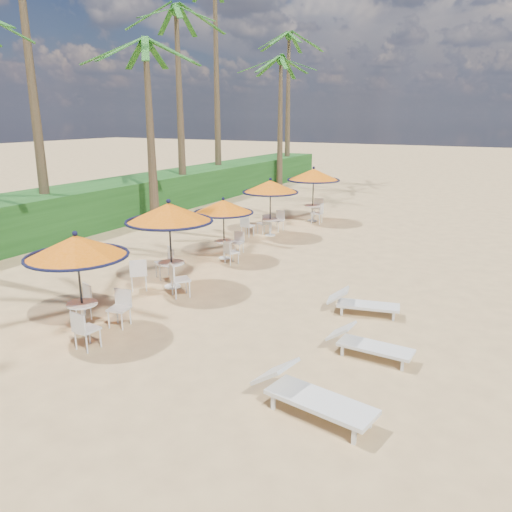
{
  "coord_description": "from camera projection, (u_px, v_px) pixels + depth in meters",
  "views": [
    {
      "loc": [
        3.59,
        -7.74,
        4.82
      ],
      "look_at": [
        -2.48,
        3.56,
        1.2
      ],
      "focal_mm": 35.0,
      "sensor_mm": 36.0,
      "label": 1
    }
  ],
  "objects": [
    {
      "name": "lounger_mid",
      "position": [
        367.0,
        343.0,
        10.28
      ],
      "size": [
        1.79,
        0.63,
        0.63
      ],
      "rotation": [
        0.0,
        0.0,
        -0.05
      ],
      "color": "silver",
      "rests_on": "ground"
    },
    {
      "name": "station_0",
      "position": [
        80.0,
        259.0,
        11.11
      ],
      "size": [
        2.29,
        2.29,
        2.39
      ],
      "color": "black",
      "rests_on": "ground"
    },
    {
      "name": "station_2",
      "position": [
        225.0,
        212.0,
        17.03
      ],
      "size": [
        2.07,
        2.07,
        2.15
      ],
      "color": "black",
      "rests_on": "ground"
    },
    {
      "name": "station_3",
      "position": [
        269.0,
        193.0,
        20.37
      ],
      "size": [
        2.3,
        2.37,
        2.4
      ],
      "color": "black",
      "rests_on": "ground"
    },
    {
      "name": "lounger_far",
      "position": [
        361.0,
        303.0,
        12.49
      ],
      "size": [
        1.85,
        0.92,
        0.64
      ],
      "rotation": [
        0.0,
        0.0,
        0.21
      ],
      "color": "silver",
      "rests_on": "ground"
    },
    {
      "name": "station_4",
      "position": [
        314.0,
        180.0,
        23.15
      ],
      "size": [
        2.46,
        2.46,
        2.56
      ],
      "color": "black",
      "rests_on": "ground"
    },
    {
      "name": "palm_6",
      "position": [
        281.0,
        69.0,
        32.94
      ],
      "size": [
        5.0,
        5.0,
        8.56
      ],
      "color": "brown",
      "rests_on": "ground"
    },
    {
      "name": "scrub_hedge",
      "position": [
        132.0,
        197.0,
        24.74
      ],
      "size": [
        3.0,
        40.0,
        1.8
      ],
      "primitive_type": "cube",
      "color": "#194716",
      "rests_on": "ground"
    },
    {
      "name": "palm_4",
      "position": [
        177.0,
        23.0,
        24.48
      ],
      "size": [
        5.0,
        5.0,
        10.03
      ],
      "color": "brown",
      "rests_on": "ground"
    },
    {
      "name": "palm_7",
      "position": [
        289.0,
        46.0,
        36.14
      ],
      "size": [
        5.0,
        5.0,
        10.6
      ],
      "color": "brown",
      "rests_on": "ground"
    },
    {
      "name": "station_1",
      "position": [
        168.0,
        224.0,
        14.03
      ],
      "size": [
        2.48,
        2.48,
        2.59
      ],
      "color": "black",
      "rests_on": "ground"
    },
    {
      "name": "ground",
      "position": [
        282.0,
        378.0,
        9.51
      ],
      "size": [
        160.0,
        160.0,
        0.0
      ],
      "primitive_type": "plane",
      "color": "tan",
      "rests_on": "ground"
    },
    {
      "name": "lounger_near",
      "position": [
        309.0,
        394.0,
        8.29
      ],
      "size": [
        2.24,
        1.03,
        0.77
      ],
      "rotation": [
        0.0,
        0.0,
        -0.17
      ],
      "color": "silver",
      "rests_on": "ground"
    },
    {
      "name": "palm_3",
      "position": [
        146.0,
        57.0,
        19.94
      ],
      "size": [
        5.0,
        5.0,
        7.8
      ],
      "color": "brown",
      "rests_on": "ground"
    }
  ]
}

